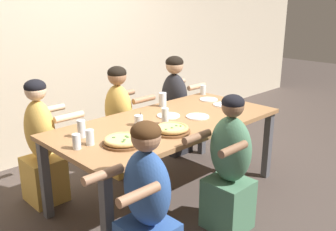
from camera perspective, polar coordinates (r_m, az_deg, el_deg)
The scene contains 22 objects.
ground_plane at distance 3.72m, azimuth 0.00°, elevation -11.89°, with size 18.00×18.00×0.00m, color #423833.
restaurant_back_panel at distance 4.61m, azimuth -15.21°, elevation 14.03°, with size 10.00×0.06×3.20m, color beige.
dining_table at distance 3.44m, azimuth 0.00°, elevation -1.94°, with size 2.15×1.02×0.75m.
pizza_board_main at distance 3.10m, azimuth 0.60°, elevation -2.12°, with size 0.31×0.31×0.06m.
pizza_board_second at distance 2.88m, azimuth -6.83°, elevation -3.85°, with size 0.32×0.32×0.05m.
empty_plate_a at distance 3.53m, azimuth 4.55°, elevation -0.16°, with size 0.22×0.22×0.02m.
empty_plate_b at distance 3.54m, azimuth 0.08°, elevation -0.03°, with size 0.22×0.22×0.02m.
empty_plate_c at distance 4.15m, azimuth 6.21°, elevation 2.45°, with size 0.20×0.20×0.02m.
empty_plate_d at distance 3.96m, azimuth 8.39°, elevation 1.65°, with size 0.21×0.21×0.02m.
cocktail_glass_blue at distance 3.29m, azimuth -4.49°, elevation -0.81°, with size 0.08×0.08×0.11m.
drinking_glass_a at distance 2.84m, azimuth -13.76°, elevation -3.96°, with size 0.06×0.06×0.12m.
drinking_glass_b at distance 2.89m, azimuth -2.04°, elevation -3.20°, with size 0.07×0.07×0.11m.
drinking_glass_c at distance 3.07m, azimuth -13.05°, elevation -2.08°, with size 0.07×0.07×0.14m.
drinking_glass_d at distance 3.87m, azimuth -0.83°, elevation 2.31°, with size 0.08×0.08×0.14m.
drinking_glass_e at distance 2.90m, azimuth -11.81°, elevation -3.41°, with size 0.06×0.06×0.12m.
drinking_glass_f at distance 4.39m, azimuth 5.36°, elevation 3.81°, with size 0.06×0.06×0.11m.
drinking_glass_g at distance 3.31m, azimuth -0.46°, elevation -0.27°, with size 0.06×0.06×0.15m.
diner_far_center at distance 4.00m, azimuth -7.43°, elevation -1.46°, with size 0.51×0.40×1.17m.
diner_far_left at distance 3.59m, azimuth -18.67°, elevation -4.65°, with size 0.51×0.40×1.16m.
diner_near_center at distance 3.04m, azimuth 9.29°, elevation -8.31°, with size 0.51×0.40×1.13m.
diner_near_left at distance 2.47m, azimuth -3.24°, elevation -14.48°, with size 0.51×0.40×1.12m.
diner_far_right at distance 4.52m, azimuth 0.99°, elevation 1.10°, with size 0.51×0.40×1.19m.
Camera 1 is at (-2.27, -2.33, 1.81)m, focal length 40.00 mm.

